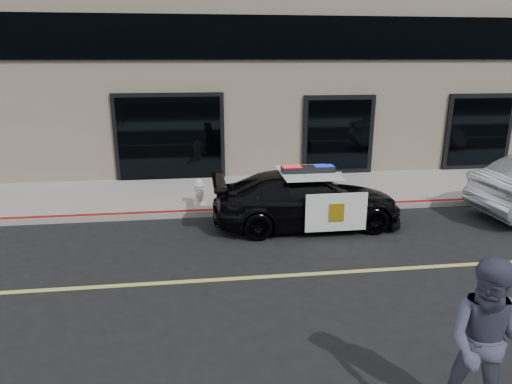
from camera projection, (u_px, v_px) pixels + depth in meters
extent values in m
plane|color=black|center=(210.00, 280.00, 8.36)|extent=(120.00, 120.00, 0.00)
cube|color=gray|center=(204.00, 194.00, 13.33)|extent=(60.00, 3.50, 0.15)
imported|color=black|center=(307.00, 200.00, 10.91)|extent=(1.85, 4.52, 1.31)
cube|color=white|center=(336.00, 212.00, 10.07)|extent=(1.40, 0.03, 0.87)
cube|color=white|center=(315.00, 189.00, 11.86)|extent=(1.40, 0.03, 0.87)
cube|color=white|center=(308.00, 173.00, 10.72)|extent=(1.31, 1.58, 0.02)
cube|color=gold|center=(337.00, 213.00, 10.05)|extent=(0.35, 0.01, 0.42)
cube|color=black|center=(308.00, 169.00, 10.69)|extent=(1.26, 0.33, 0.15)
cube|color=red|center=(292.00, 169.00, 10.64)|extent=(0.44, 0.28, 0.14)
cube|color=#0C19CC|center=(324.00, 168.00, 10.74)|extent=(0.44, 0.28, 0.14)
cylinder|color=silver|center=(200.00, 204.00, 12.13)|extent=(0.33, 0.33, 0.07)
cylinder|color=silver|center=(199.00, 194.00, 12.05)|extent=(0.24, 0.24, 0.46)
cylinder|color=silver|center=(199.00, 185.00, 11.98)|extent=(0.28, 0.28, 0.05)
sphere|color=silver|center=(199.00, 183.00, 11.96)|extent=(0.21, 0.21, 0.21)
cylinder|color=silver|center=(199.00, 180.00, 11.94)|extent=(0.06, 0.06, 0.06)
cylinder|color=silver|center=(199.00, 190.00, 12.18)|extent=(0.12, 0.11, 0.12)
cylinder|color=silver|center=(199.00, 193.00, 11.89)|extent=(0.12, 0.11, 0.12)
cylinder|color=silver|center=(199.00, 196.00, 11.88)|extent=(0.16, 0.13, 0.16)
imported|color=#3B3C50|center=(489.00, 346.00, 4.67)|extent=(1.59, 1.58, 1.89)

